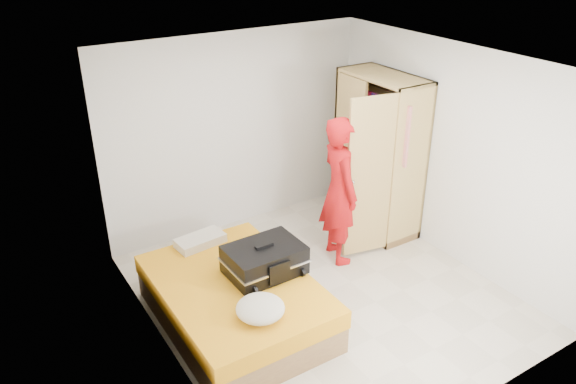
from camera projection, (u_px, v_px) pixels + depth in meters
room at (326, 190)px, 5.77m from camera, size 4.00×4.02×2.60m
bed at (236, 302)px, 5.79m from camera, size 1.42×2.02×0.50m
wardrobe at (378, 160)px, 7.25m from camera, size 1.16×1.20×2.10m
person at (340, 190)px, 6.63m from camera, size 0.57×0.75×1.83m
suitcase at (265, 260)px, 5.77m from camera, size 0.79×0.60×0.34m
round_cushion at (260, 308)px, 5.16m from camera, size 0.46×0.46×0.17m
pillow at (200, 241)px, 6.31m from camera, size 0.57×0.33×0.10m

